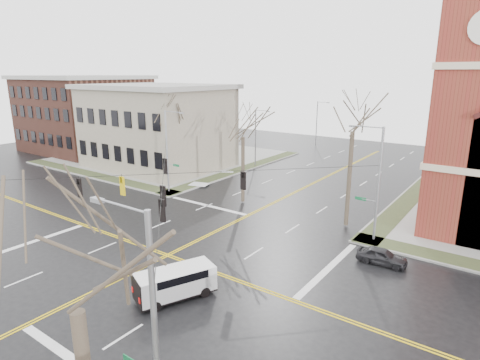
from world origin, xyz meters
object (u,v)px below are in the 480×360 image
Objects in this scene: signal_pole_se at (151,333)px; tree_nw_far at (169,119)px; cargo_van at (178,281)px; parked_car_a at (382,256)px; tree_nw_near at (243,133)px; signal_pole_ne at (376,181)px; tree_se at (75,293)px; streetlight_north_a at (256,136)px; tree_ne at (353,125)px; signal_pole_nw at (168,149)px; streetlight_north_b at (317,122)px.

signal_pole_se is 0.83× the size of tree_nw_far.
parked_car_a is at bearing 77.13° from cargo_van.
tree_nw_near is at bearing 137.37° from cargo_van.
signal_pole_se is 11.05m from cargo_van.
tree_se is (0.86, -25.89, 3.11)m from signal_pole_ne.
tree_se is at bearing -61.90° from tree_nw_near.
signal_pole_ne is 0.90× the size of tree_nw_near.
tree_se is at bearing -73.50° from signal_pole_se.
cargo_van reaches higher than parked_car_a.
streetlight_north_a reaches higher than cargo_van.
tree_ne is at bearing -1.04° from tree_nw_near.
tree_ne is (-4.70, 5.38, 8.30)m from parked_car_a.
streetlight_north_a is at bearing 87.68° from signal_pole_nw.
streetlight_north_b is at bearing 27.57° from parked_car_a.
tree_nw_near is at bearing -2.73° from tree_nw_far.
tree_se reaches higher than cargo_van.
tree_nw_far is 38.11m from tree_se.
tree_nw_near reaches higher than streetlight_north_a.
streetlight_north_b is 35.62m from tree_nw_near.
streetlight_north_b is at bearing 85.48° from tree_nw_far.
signal_pole_se is at bearing -60.91° from streetlight_north_a.
tree_nw_near reaches higher than signal_pole_ne.
parked_car_a is (23.89, -40.18, -3.88)m from streetlight_north_b.
signal_pole_ne reaches higher than parked_car_a.
tree_ne reaches higher than signal_pole_nw.
streetlight_north_a and streetlight_north_b have the same top height.
tree_nw_far is 10.72m from tree_nw_near.
tree_ne is (19.19, -34.80, 4.42)m from streetlight_north_b.
signal_pole_nw is at bearing -92.32° from streetlight_north_a.
signal_pole_nw reaches higher than streetlight_north_b.
streetlight_north_a is 0.65× the size of tree_ne.
tree_nw_near is (-13.98, 1.90, 2.33)m from signal_pole_ne.
tree_se is at bearing -47.77° from signal_pole_nw.
tree_nw_far is (-2.03, 2.41, 2.92)m from signal_pole_nw.
tree_se is (25.52, -28.30, 0.19)m from tree_nw_far.
streetlight_north_b is 0.65× the size of tree_ne.
signal_pole_ne is at bearing -36.90° from streetlight_north_a.
streetlight_north_b is at bearing 103.01° from tree_nw_near.
tree_ne reaches higher than cargo_van.
signal_pole_nw is at bearing -175.11° from tree_ne.
tree_nw_far is (-24.67, 25.41, 2.92)m from signal_pole_se.
signal_pole_ne and signal_pole_se have the same top height.
tree_ne is at bearing 148.65° from signal_pole_ne.
tree_se is (7.53, -10.79, 7.00)m from cargo_van.
tree_ne is (19.86, 1.70, 3.93)m from signal_pole_nw.
tree_nw_near is at bearing 118.10° from tree_se.
signal_pole_se is 1.78× the size of cargo_van.
streetlight_north_b is at bearing 110.27° from signal_pole_se.
signal_pole_nw is 20.31m from tree_ne.
streetlight_north_a is at bearing 46.65° from parked_car_a.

